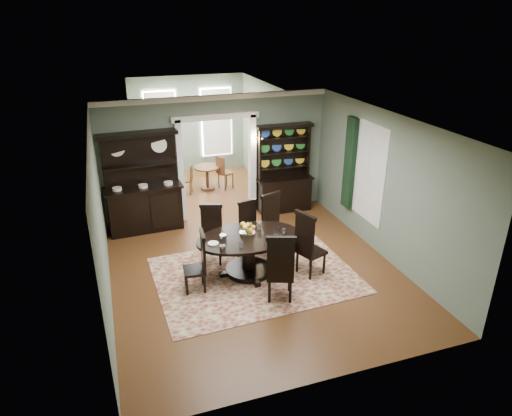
% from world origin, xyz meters
% --- Properties ---
extents(room, '(5.51, 6.01, 3.01)m').
position_xyz_m(room, '(0.00, 0.04, 1.58)').
color(room, '#592E17').
rests_on(room, ground).
extents(parlor, '(3.51, 3.50, 3.01)m').
position_xyz_m(parlor, '(0.00, 5.53, 1.52)').
color(parlor, '#592E17').
rests_on(parlor, ground).
extents(doorway_trim, '(2.08, 0.25, 2.57)m').
position_xyz_m(doorway_trim, '(0.00, 3.00, 1.62)').
color(doorway_trim, white).
rests_on(doorway_trim, floor).
extents(right_window, '(0.15, 1.47, 2.12)m').
position_xyz_m(right_window, '(2.69, 0.93, 1.60)').
color(right_window, white).
rests_on(right_window, wall_right).
extents(wall_sconce, '(0.27, 0.21, 0.21)m').
position_xyz_m(wall_sconce, '(0.95, 2.85, 1.89)').
color(wall_sconce, '#AD8D2E').
rests_on(wall_sconce, back_wall_right).
extents(rug, '(3.88, 2.91, 0.01)m').
position_xyz_m(rug, '(-0.05, -0.07, 0.01)').
color(rug, maroon).
rests_on(rug, floor).
extents(dining_table, '(2.06, 1.93, 0.80)m').
position_xyz_m(dining_table, '(-0.13, 0.08, 0.56)').
color(dining_table, black).
rests_on(dining_table, rug).
extents(centerpiece, '(1.55, 1.00, 0.26)m').
position_xyz_m(centerpiece, '(-0.12, 0.16, 0.87)').
color(centerpiece, silver).
rests_on(centerpiece, dining_table).
extents(chair_far_left, '(0.55, 0.53, 1.21)m').
position_xyz_m(chair_far_left, '(-0.68, 0.82, 0.64)').
color(chair_far_left, black).
rests_on(chair_far_left, rug).
extents(chair_far_mid, '(0.50, 0.48, 1.16)m').
position_xyz_m(chair_far_mid, '(0.15, 0.90, 0.61)').
color(chair_far_mid, black).
rests_on(chair_far_mid, rug).
extents(chair_far_right, '(0.60, 0.58, 1.29)m').
position_xyz_m(chair_far_right, '(0.65, 0.79, 0.68)').
color(chair_far_right, black).
rests_on(chair_far_right, rug).
extents(chair_end_left, '(0.44, 0.46, 1.16)m').
position_xyz_m(chair_end_left, '(-1.16, -0.19, 0.61)').
color(chair_end_left, black).
rests_on(chair_end_left, rug).
extents(chair_end_right, '(0.61, 0.63, 1.34)m').
position_xyz_m(chair_end_right, '(0.91, -0.36, 0.70)').
color(chair_end_right, black).
rests_on(chair_end_right, rug).
extents(chair_near, '(0.62, 0.60, 1.33)m').
position_xyz_m(chair_near, '(0.10, -1.00, 0.70)').
color(chair_near, black).
rests_on(chair_near, rug).
extents(sideboard, '(1.78, 0.70, 2.32)m').
position_xyz_m(sideboard, '(-1.82, 2.73, 0.81)').
color(sideboard, black).
rests_on(sideboard, floor).
extents(welsh_dresser, '(1.43, 0.54, 2.23)m').
position_xyz_m(welsh_dresser, '(1.67, 2.76, 0.81)').
color(welsh_dresser, black).
rests_on(welsh_dresser, floor).
extents(parlor_table, '(0.73, 0.73, 0.68)m').
position_xyz_m(parlor_table, '(0.14, 4.82, 0.44)').
color(parlor_table, '#5A3419').
rests_on(parlor_table, parlor_floor).
extents(parlor_chair_left, '(0.40, 0.39, 0.85)m').
position_xyz_m(parlor_chair_left, '(-0.45, 4.61, 0.46)').
color(parlor_chair_left, '#5A3419').
rests_on(parlor_chair_left, parlor_floor).
extents(parlor_chair_right, '(0.47, 0.46, 0.98)m').
position_xyz_m(parlor_chair_right, '(0.59, 4.69, 0.52)').
color(parlor_chair_right, '#5A3419').
rests_on(parlor_chair_right, parlor_floor).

